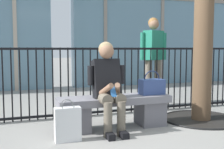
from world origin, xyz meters
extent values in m
plane|color=gray|center=(0.00, 0.00, 0.00)|extent=(60.00, 60.00, 0.00)
cube|color=slate|center=(0.00, 0.00, 0.40)|extent=(1.60, 0.44, 0.10)
cube|color=slate|center=(-0.56, 0.00, 0.17)|extent=(0.36, 0.37, 0.35)
cube|color=slate|center=(0.56, 0.00, 0.17)|extent=(0.36, 0.37, 0.35)
cylinder|color=#6B6051|center=(-0.22, -0.18, 0.47)|extent=(0.15, 0.40, 0.15)
cylinder|color=#6B6051|center=(-0.22, -0.38, 0.23)|extent=(0.11, 0.11, 0.45)
cube|color=black|center=(-0.22, -0.44, 0.04)|extent=(0.09, 0.22, 0.08)
cylinder|color=#6B6051|center=(-0.04, -0.18, 0.47)|extent=(0.15, 0.40, 0.15)
cylinder|color=#6B6051|center=(-0.04, -0.38, 0.23)|extent=(0.11, 0.11, 0.45)
cube|color=black|center=(-0.04, -0.44, 0.04)|extent=(0.09, 0.22, 0.08)
cube|color=black|center=(-0.13, -0.04, 0.71)|extent=(0.36, 0.30, 0.55)
cylinder|color=black|center=(-0.35, -0.04, 0.76)|extent=(0.08, 0.08, 0.26)
cylinder|color=#8E664C|center=(-0.21, -0.26, 0.59)|extent=(0.16, 0.28, 0.20)
cylinder|color=black|center=(0.09, -0.04, 0.76)|extent=(0.08, 0.08, 0.26)
cylinder|color=#8E664C|center=(-0.05, -0.26, 0.59)|extent=(0.16, 0.28, 0.20)
cube|color=#2D6BB7|center=(-0.13, -0.32, 0.57)|extent=(0.07, 0.10, 0.13)
sphere|color=#8E664C|center=(-0.13, -0.06, 1.08)|extent=(0.20, 0.20, 0.20)
sphere|color=#997F59|center=(-0.13, -0.03, 1.11)|extent=(0.20, 0.20, 0.20)
cube|color=#33477F|center=(0.58, -0.01, 0.56)|extent=(0.36, 0.18, 0.22)
torus|color=#1E2A4C|center=(0.58, -0.01, 0.68)|extent=(0.25, 0.02, 0.25)
cube|color=white|center=(-0.73, -0.36, 0.21)|extent=(0.31, 0.13, 0.42)
torus|color=slate|center=(-0.73, -0.41, 0.44)|extent=(0.15, 0.01, 0.15)
torus|color=slate|center=(-0.73, -0.32, 0.44)|extent=(0.15, 0.01, 0.15)
cylinder|color=#6B6051|center=(1.14, 1.21, 0.45)|extent=(0.13, 0.13, 0.90)
cube|color=black|center=(1.14, 1.17, 0.03)|extent=(0.09, 0.22, 0.06)
cylinder|color=#6B6051|center=(1.34, 1.21, 0.45)|extent=(0.13, 0.13, 0.90)
cube|color=black|center=(1.34, 1.17, 0.03)|extent=(0.09, 0.22, 0.06)
cube|color=#1E7259|center=(1.24, 1.21, 1.18)|extent=(0.44, 0.36, 0.56)
cylinder|color=#1E7259|center=(1.01, 1.21, 1.16)|extent=(0.08, 0.08, 0.52)
cylinder|color=#1E7259|center=(1.48, 1.21, 1.16)|extent=(0.08, 0.08, 0.52)
sphere|color=#8E664C|center=(1.24, 1.21, 1.58)|extent=(0.20, 0.20, 0.20)
sphere|color=olive|center=(1.24, 1.23, 1.61)|extent=(0.20, 0.20, 0.20)
cylinder|color=black|center=(-1.48, 0.83, 0.57)|extent=(0.02, 0.02, 1.14)
cylinder|color=black|center=(-1.36, 0.83, 0.57)|extent=(0.02, 0.02, 1.14)
cylinder|color=black|center=(-1.23, 0.83, 0.57)|extent=(0.02, 0.02, 1.14)
cylinder|color=black|center=(-1.11, 0.83, 0.57)|extent=(0.02, 0.02, 1.14)
cylinder|color=black|center=(-0.99, 0.83, 0.57)|extent=(0.02, 0.02, 1.14)
cylinder|color=black|center=(-0.86, 0.83, 0.57)|extent=(0.02, 0.02, 1.14)
cylinder|color=black|center=(-0.74, 0.83, 0.57)|extent=(0.02, 0.02, 1.14)
cylinder|color=black|center=(-0.62, 0.83, 0.57)|extent=(0.02, 0.02, 1.14)
cylinder|color=black|center=(-0.49, 0.83, 0.57)|extent=(0.02, 0.02, 1.14)
cylinder|color=black|center=(-0.37, 0.83, 0.57)|extent=(0.02, 0.02, 1.14)
cylinder|color=black|center=(-0.25, 0.83, 0.57)|extent=(0.02, 0.02, 1.14)
cylinder|color=black|center=(-0.12, 0.83, 0.57)|extent=(0.02, 0.02, 1.14)
cylinder|color=black|center=(0.00, 0.83, 0.57)|extent=(0.02, 0.02, 1.14)
cylinder|color=black|center=(0.12, 0.83, 0.57)|extent=(0.02, 0.02, 1.14)
cylinder|color=black|center=(0.25, 0.83, 0.57)|extent=(0.02, 0.02, 1.14)
cylinder|color=black|center=(0.37, 0.83, 0.57)|extent=(0.02, 0.02, 1.14)
cylinder|color=black|center=(0.49, 0.83, 0.57)|extent=(0.02, 0.02, 1.14)
cylinder|color=black|center=(0.62, 0.83, 0.57)|extent=(0.02, 0.02, 1.14)
cylinder|color=black|center=(0.74, 0.83, 0.57)|extent=(0.02, 0.02, 1.14)
cylinder|color=black|center=(0.86, 0.83, 0.57)|extent=(0.02, 0.02, 1.14)
cylinder|color=black|center=(0.99, 0.83, 0.57)|extent=(0.02, 0.02, 1.14)
cylinder|color=black|center=(1.11, 0.83, 0.57)|extent=(0.02, 0.02, 1.14)
cylinder|color=black|center=(1.23, 0.83, 0.57)|extent=(0.02, 0.02, 1.14)
cylinder|color=black|center=(1.36, 0.83, 0.57)|extent=(0.02, 0.02, 1.14)
cylinder|color=black|center=(1.48, 0.83, 0.57)|extent=(0.02, 0.02, 1.14)
cylinder|color=black|center=(1.60, 0.83, 0.57)|extent=(0.02, 0.02, 1.14)
cylinder|color=black|center=(1.73, 0.83, 0.57)|extent=(0.02, 0.02, 1.14)
cylinder|color=black|center=(1.85, 0.83, 0.57)|extent=(0.02, 0.02, 1.14)
cylinder|color=black|center=(1.97, 0.83, 0.57)|extent=(0.02, 0.02, 1.14)
cylinder|color=black|center=(2.10, 0.83, 0.57)|extent=(0.02, 0.02, 1.14)
cylinder|color=black|center=(2.22, 0.83, 0.57)|extent=(0.02, 0.02, 1.14)
cylinder|color=black|center=(2.34, 0.83, 0.57)|extent=(0.02, 0.02, 1.14)
cylinder|color=black|center=(2.47, 0.83, 0.57)|extent=(0.02, 0.02, 1.14)
cylinder|color=black|center=(2.59, 0.83, 0.57)|extent=(0.02, 0.02, 1.14)
cube|color=black|center=(0.00, 0.83, 0.05)|extent=(9.87, 0.04, 0.04)
cube|color=black|center=(0.00, 0.83, 1.12)|extent=(9.87, 0.04, 0.04)
cylinder|color=black|center=(1.45, -0.02, 0.01)|extent=(1.18, 1.18, 0.01)
torus|color=black|center=(1.45, -0.02, 0.01)|extent=(1.21, 1.21, 0.03)
cylinder|color=brown|center=(1.45, -0.02, 1.70)|extent=(0.29, 0.29, 3.40)
camera|label=1|loc=(-1.34, -3.70, 1.12)|focal=45.57mm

